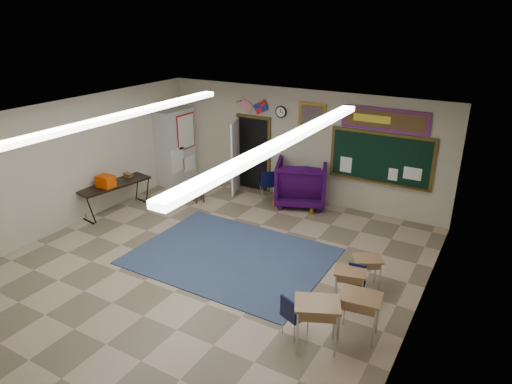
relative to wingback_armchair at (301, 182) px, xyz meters
The scene contains 24 objects.
floor 4.20m from the wingback_armchair, 93.53° to the right, with size 9.00×9.00×0.00m, color tan.
back_wall 0.99m from the wingback_armchair, 126.16° to the left, with size 8.00×0.04×3.00m, color #ACA48B.
left_wall 6.01m from the wingback_armchair, 135.72° to the right, with size 0.04×9.00×3.00m, color #ACA48B.
right_wall 5.66m from the wingback_armchair, 47.94° to the right, with size 0.04×9.00×3.00m, color #ACA48B.
ceiling 4.80m from the wingback_armchair, 93.53° to the right, with size 8.00×9.00×0.04m, color silver.
area_rug 3.40m from the wingback_armchair, 90.95° to the right, with size 4.00×3.00×0.02m, color #32405F.
fluorescent_strips 4.77m from the wingback_armchair, 93.53° to the right, with size 3.86×6.00×0.10m, color white, non-canonical shape.
doorway 1.83m from the wingback_armchair, behind, with size 1.10×0.89×2.16m.
chalkboard 2.15m from the wingback_armchair, ahead, with size 2.55×0.14×1.30m.
bulletin_board 2.70m from the wingback_armchair, ahead, with size 2.10×0.05×0.55m.
framed_art_print 1.78m from the wingback_armchair, 73.38° to the left, with size 0.75×0.05×0.65m.
wall_clock 1.95m from the wingback_armchair, 158.57° to the left, with size 0.32×0.05×0.32m.
wall_flags 2.52m from the wingback_armchair, behind, with size 1.16×0.06×0.70m, color red, non-canonical shape.
storage_cabinet 4.01m from the wingback_armchair, behind, with size 0.59×1.25×2.20m.
wingback_armchair is the anchor object (origin of this frame).
student_chair_reading 0.95m from the wingback_armchair, 166.25° to the right, with size 0.44×0.44×0.87m, color black, non-canonical shape.
student_chair_desk_a 5.42m from the wingback_armchair, 65.99° to the right, with size 0.38×0.38×0.75m, color black, non-canonical shape.
student_chair_desk_b 4.53m from the wingback_armchair, 52.97° to the right, with size 0.35×0.35×0.70m, color black, non-canonical shape.
student_desk_front_left 4.53m from the wingback_armchair, 54.21° to the right, with size 0.63×0.53×0.65m.
student_desk_front_right 4.11m from the wingback_armchair, 47.86° to the right, with size 0.65×0.61×0.63m.
student_desk_back_left 5.66m from the wingback_armchair, 62.74° to the right, with size 0.83×0.75×0.82m.
student_desk_back_right 5.43m from the wingback_armchair, 55.45° to the right, with size 0.70×0.56×0.77m.
folding_table 4.85m from the wingback_armchair, 143.62° to the right, with size 0.95×1.95×1.06m.
wooden_stool 2.78m from the wingback_armchair, 152.34° to the right, with size 0.39×0.39×0.68m.
Camera 1 is at (4.91, -6.26, 4.86)m, focal length 32.00 mm.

